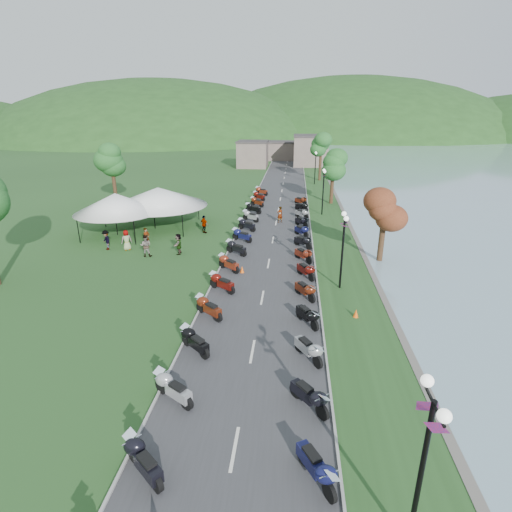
{
  "coord_description": "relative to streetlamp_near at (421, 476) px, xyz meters",
  "views": [
    {
      "loc": [
        1.77,
        -6.62,
        11.07
      ],
      "look_at": [
        -0.79,
        20.07,
        1.3
      ],
      "focal_mm": 28.0,
      "sensor_mm": 36.0,
      "label": 1
    }
  ],
  "objects": [
    {
      "name": "tree_lakeside",
      "position": [
        3.49,
        22.37,
        0.61
      ],
      "size": [
        2.24,
        2.24,
        6.23
      ],
      "primitive_type": null,
      "color": "#2D732D",
      "rests_on": "ground"
    },
    {
      "name": "vendor_tent_side",
      "position": [
        -19.67,
        26.93,
        -0.5
      ],
      "size": [
        5.14,
        5.14,
        4.0
      ],
      "primitive_type": null,
      "color": "white",
      "rests_on": "ground"
    },
    {
      "name": "hills_backdrop",
      "position": [
        -5.15,
        198.79,
        -2.5
      ],
      "size": [
        360.0,
        120.0,
        76.0
      ],
      "primitive_type": null,
      "color": "#285621",
      "rests_on": "ground"
    },
    {
      "name": "pedestrian_c",
      "position": [
        -18.99,
        22.82,
        -2.5
      ],
      "size": [
        1.07,
        1.1,
        1.68
      ],
      "primitive_type": "imported",
      "rotation": [
        0.0,
        0.0,
        5.47
      ],
      "color": "slate",
      "rests_on": "ground"
    },
    {
      "name": "road",
      "position": [
        -5.15,
        38.79,
        -2.49
      ],
      "size": [
        7.0,
        120.0,
        0.02
      ],
      "primitive_type": "cube",
      "color": "#3B3B3E",
      "rests_on": "ground"
    },
    {
      "name": "streetlamp_near",
      "position": [
        0.0,
        0.0,
        0.0
      ],
      "size": [
        1.4,
        1.4,
        5.0
      ],
      "primitive_type": null,
      "color": "black",
      "rests_on": "ground"
    },
    {
      "name": "pedestrian_a",
      "position": [
        -15.8,
        23.65,
        -2.5
      ],
      "size": [
        0.72,
        0.79,
        1.76
      ],
      "primitive_type": "imported",
      "rotation": [
        0.0,
        0.0,
        1.08
      ],
      "color": "slate",
      "rests_on": "ground"
    },
    {
      "name": "pedestrian_b",
      "position": [
        -15.08,
        21.52,
        -2.5
      ],
      "size": [
        0.94,
        0.59,
        1.82
      ],
      "primitive_type": "imported",
      "rotation": [
        0.0,
        0.0,
        3.26
      ],
      "color": "slate",
      "rests_on": "ground"
    },
    {
      "name": "vendor_tent_main",
      "position": [
        -16.73,
        30.19,
        -0.5
      ],
      "size": [
        6.38,
        6.38,
        4.0
      ],
      "primitive_type": null,
      "color": "white",
      "rests_on": "ground"
    },
    {
      "name": "moto_row_left",
      "position": [
        -7.88,
        22.57,
        -1.95
      ],
      "size": [
        2.6,
        51.65,
        1.1
      ],
      "primitive_type": null,
      "color": "#331411",
      "rests_on": "ground"
    },
    {
      "name": "moto_row_right",
      "position": [
        -2.47,
        21.66,
        -1.95
      ],
      "size": [
        2.6,
        42.07,
        1.1
      ],
      "primitive_type": null,
      "color": "#331411",
      "rests_on": "ground"
    },
    {
      "name": "far_building",
      "position": [
        -7.15,
        83.79,
        0.0
      ],
      "size": [
        18.0,
        16.0,
        5.0
      ],
      "primitive_type": "cube",
      "color": "#75645B",
      "rests_on": "ground"
    }
  ]
}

